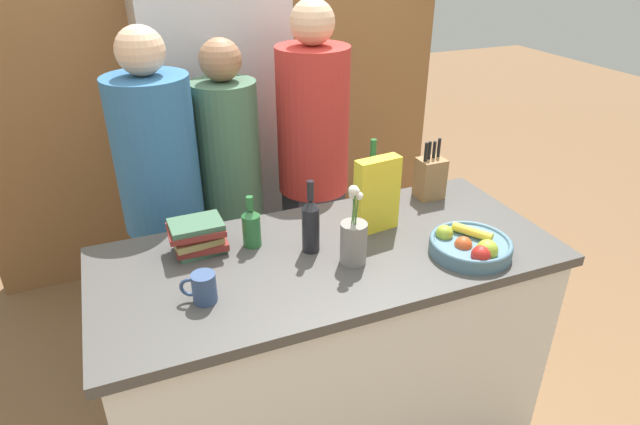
% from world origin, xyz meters
% --- Properties ---
extents(kitchen_island, '(1.72, 0.76, 0.94)m').
position_xyz_m(kitchen_island, '(0.00, 0.00, 0.47)').
color(kitchen_island, silver).
rests_on(kitchen_island, ground_plane).
extents(back_wall_wood, '(2.92, 0.12, 2.60)m').
position_xyz_m(back_wall_wood, '(0.00, 1.72, 1.30)').
color(back_wall_wood, olive).
rests_on(back_wall_wood, ground_plane).
extents(refrigerator, '(0.74, 0.62, 1.87)m').
position_xyz_m(refrigerator, '(-0.12, 1.36, 0.93)').
color(refrigerator, '#B7B7BC').
rests_on(refrigerator, ground_plane).
extents(fruit_bowl, '(0.30, 0.30, 0.10)m').
position_xyz_m(fruit_bowl, '(0.47, -0.21, 0.97)').
color(fruit_bowl, slate).
rests_on(fruit_bowl, kitchen_island).
extents(knife_block, '(0.11, 0.10, 0.27)m').
position_xyz_m(knife_block, '(0.59, 0.26, 1.03)').
color(knife_block, olive).
rests_on(knife_block, kitchen_island).
extents(flower_vase, '(0.10, 0.10, 0.30)m').
position_xyz_m(flower_vase, '(0.05, -0.09, 1.03)').
color(flower_vase, gray).
rests_on(flower_vase, kitchen_island).
extents(cereal_box, '(0.19, 0.08, 0.30)m').
position_xyz_m(cereal_box, '(0.24, 0.09, 1.09)').
color(cereal_box, yellow).
rests_on(cereal_box, kitchen_island).
extents(coffee_mug, '(0.12, 0.08, 0.10)m').
position_xyz_m(coffee_mug, '(-0.49, -0.12, 0.99)').
color(coffee_mug, '#334770').
rests_on(coffee_mug, kitchen_island).
extents(book_stack, '(0.21, 0.16, 0.13)m').
position_xyz_m(book_stack, '(-0.45, 0.19, 1.00)').
color(book_stack, '#3D6047').
rests_on(book_stack, kitchen_island).
extents(bottle_oil, '(0.07, 0.07, 0.20)m').
position_xyz_m(bottle_oil, '(-0.25, 0.16, 1.02)').
color(bottle_oil, '#286633').
rests_on(bottle_oil, kitchen_island).
extents(bottle_vinegar, '(0.07, 0.07, 0.28)m').
position_xyz_m(bottle_vinegar, '(-0.06, 0.04, 1.05)').
color(bottle_vinegar, black).
rests_on(bottle_vinegar, kitchen_island).
extents(bottle_wine, '(0.07, 0.07, 0.30)m').
position_xyz_m(bottle_wine, '(0.32, 0.30, 1.05)').
color(bottle_wine, '#286633').
rests_on(bottle_wine, kitchen_island).
extents(person_at_sink, '(0.35, 0.35, 1.68)m').
position_xyz_m(person_at_sink, '(-0.52, 0.69, 0.94)').
color(person_at_sink, '#383842').
rests_on(person_at_sink, ground_plane).
extents(person_in_blue, '(0.30, 0.30, 1.60)m').
position_xyz_m(person_in_blue, '(-0.19, 0.77, 0.90)').
color(person_in_blue, '#383842').
rests_on(person_in_blue, ground_plane).
extents(person_in_red_tee, '(0.35, 0.35, 1.74)m').
position_xyz_m(person_in_red_tee, '(0.23, 0.74, 0.98)').
color(person_in_red_tee, '#383842').
rests_on(person_in_red_tee, ground_plane).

